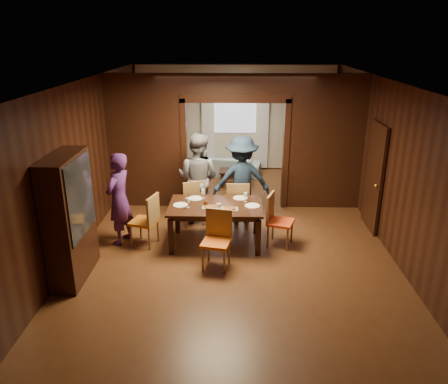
{
  "coord_description": "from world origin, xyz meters",
  "views": [
    {
      "loc": [
        -0.0,
        -7.58,
        3.68
      ],
      "look_at": [
        -0.18,
        -0.4,
        1.05
      ],
      "focal_mm": 35.0,
      "sensor_mm": 36.0,
      "label": 1
    }
  ],
  "objects_px": {
    "sofa": "(227,166)",
    "chair_far_l": "(192,202)",
    "person_purple": "(119,199)",
    "hutch": "(70,218)",
    "person_navy": "(242,180)",
    "coffee_table": "(235,178)",
    "chair_right": "(281,221)",
    "chair_left": "(144,220)",
    "person_grey": "(198,178)",
    "chair_near": "(216,241)",
    "chair_far_r": "(238,204)",
    "dining_table": "(216,224)"
  },
  "relations": [
    {
      "from": "person_navy",
      "to": "chair_far_l",
      "type": "bearing_deg",
      "value": 3.91
    },
    {
      "from": "person_navy",
      "to": "chair_left",
      "type": "bearing_deg",
      "value": 25.83
    },
    {
      "from": "chair_far_l",
      "to": "hutch",
      "type": "bearing_deg",
      "value": 31.72
    },
    {
      "from": "coffee_table",
      "to": "chair_right",
      "type": "bearing_deg",
      "value": -76.03
    },
    {
      "from": "person_purple",
      "to": "chair_near",
      "type": "bearing_deg",
      "value": 81.92
    },
    {
      "from": "chair_left",
      "to": "chair_near",
      "type": "xyz_separation_m",
      "value": [
        1.35,
        -0.81,
        0.0
      ]
    },
    {
      "from": "person_grey",
      "to": "chair_near",
      "type": "xyz_separation_m",
      "value": [
        0.44,
        -1.91,
        -0.44
      ]
    },
    {
      "from": "sofa",
      "to": "hutch",
      "type": "relative_size",
      "value": 0.9
    },
    {
      "from": "sofa",
      "to": "chair_left",
      "type": "relative_size",
      "value": 1.85
    },
    {
      "from": "person_purple",
      "to": "chair_left",
      "type": "relative_size",
      "value": 1.76
    },
    {
      "from": "person_grey",
      "to": "dining_table",
      "type": "relative_size",
      "value": 1.1
    },
    {
      "from": "dining_table",
      "to": "hutch",
      "type": "height_order",
      "value": "hutch"
    },
    {
      "from": "chair_right",
      "to": "hutch",
      "type": "distance_m",
      "value": 3.6
    },
    {
      "from": "sofa",
      "to": "chair_far_l",
      "type": "height_order",
      "value": "chair_far_l"
    },
    {
      "from": "person_purple",
      "to": "chair_far_r",
      "type": "xyz_separation_m",
      "value": [
        2.15,
        0.77,
        -0.37
      ]
    },
    {
      "from": "person_grey",
      "to": "coffee_table",
      "type": "xyz_separation_m",
      "value": [
        0.74,
        2.26,
        -0.72
      ]
    },
    {
      "from": "person_navy",
      "to": "chair_right",
      "type": "xyz_separation_m",
      "value": [
        0.7,
        -1.08,
        -0.41
      ]
    },
    {
      "from": "chair_far_l",
      "to": "sofa",
      "type": "bearing_deg",
      "value": -120.41
    },
    {
      "from": "sofa",
      "to": "chair_far_l",
      "type": "xyz_separation_m",
      "value": [
        -0.65,
        -3.28,
        0.22
      ]
    },
    {
      "from": "chair_left",
      "to": "chair_right",
      "type": "bearing_deg",
      "value": 107.0
    },
    {
      "from": "chair_right",
      "to": "chair_near",
      "type": "xyz_separation_m",
      "value": [
        -1.13,
        -0.85,
        0.0
      ]
    },
    {
      "from": "person_grey",
      "to": "dining_table",
      "type": "bearing_deg",
      "value": 131.92
    },
    {
      "from": "person_purple",
      "to": "hutch",
      "type": "height_order",
      "value": "hutch"
    },
    {
      "from": "person_grey",
      "to": "hutch",
      "type": "distance_m",
      "value": 2.87
    },
    {
      "from": "chair_near",
      "to": "person_navy",
      "type": "bearing_deg",
      "value": 89.28
    },
    {
      "from": "person_purple",
      "to": "chair_right",
      "type": "relative_size",
      "value": 1.76
    },
    {
      "from": "chair_far_r",
      "to": "chair_near",
      "type": "height_order",
      "value": "same"
    },
    {
      "from": "person_navy",
      "to": "chair_far_r",
      "type": "bearing_deg",
      "value": 68.22
    },
    {
      "from": "person_purple",
      "to": "person_grey",
      "type": "relative_size",
      "value": 0.92
    },
    {
      "from": "person_purple",
      "to": "coffee_table",
      "type": "distance_m",
      "value": 3.94
    },
    {
      "from": "dining_table",
      "to": "chair_far_l",
      "type": "xyz_separation_m",
      "value": [
        -0.51,
        0.86,
        0.1
      ]
    },
    {
      "from": "chair_left",
      "to": "person_navy",
      "type": "bearing_deg",
      "value": 138.11
    },
    {
      "from": "sofa",
      "to": "chair_far_r",
      "type": "relative_size",
      "value": 1.85
    },
    {
      "from": "person_purple",
      "to": "hutch",
      "type": "distance_m",
      "value": 1.3
    },
    {
      "from": "chair_right",
      "to": "chair_far_l",
      "type": "bearing_deg",
      "value": 80.94
    },
    {
      "from": "person_grey",
      "to": "chair_far_r",
      "type": "height_order",
      "value": "person_grey"
    },
    {
      "from": "coffee_table",
      "to": "chair_far_l",
      "type": "xyz_separation_m",
      "value": [
        -0.86,
        -2.42,
        0.28
      ]
    },
    {
      "from": "person_navy",
      "to": "chair_near",
      "type": "bearing_deg",
      "value": 71.13
    },
    {
      "from": "chair_near",
      "to": "person_grey",
      "type": "bearing_deg",
      "value": 114.95
    },
    {
      "from": "chair_right",
      "to": "hutch",
      "type": "xyz_separation_m",
      "value": [
        -3.37,
        -1.17,
        0.52
      ]
    },
    {
      "from": "chair_far_r",
      "to": "hutch",
      "type": "xyz_separation_m",
      "value": [
        -2.6,
        -1.98,
        0.52
      ]
    },
    {
      "from": "chair_right",
      "to": "dining_table",
      "type": "bearing_deg",
      "value": 107.17
    },
    {
      "from": "coffee_table",
      "to": "hutch",
      "type": "height_order",
      "value": "hutch"
    },
    {
      "from": "person_grey",
      "to": "chair_left",
      "type": "bearing_deg",
      "value": 71.55
    },
    {
      "from": "chair_left",
      "to": "coffee_table",
      "type": "bearing_deg",
      "value": 169.96
    },
    {
      "from": "person_navy",
      "to": "dining_table",
      "type": "distance_m",
      "value": 1.26
    },
    {
      "from": "person_grey",
      "to": "chair_far_l",
      "type": "relative_size",
      "value": 1.91
    },
    {
      "from": "coffee_table",
      "to": "hutch",
      "type": "bearing_deg",
      "value": -119.5
    },
    {
      "from": "sofa",
      "to": "chair_near",
      "type": "bearing_deg",
      "value": 97.6
    },
    {
      "from": "person_navy",
      "to": "coffee_table",
      "type": "height_order",
      "value": "person_navy"
    }
  ]
}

